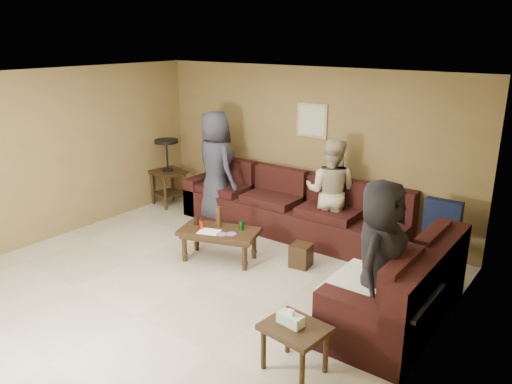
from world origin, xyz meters
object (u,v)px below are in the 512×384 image
Objects in this scene: coffee_table at (219,234)px; person_left at (216,166)px; waste_bin at (301,255)px; person_middle at (331,192)px; person_right at (379,261)px; sectional_sofa at (318,234)px; side_table_right at (294,332)px; end_table_left at (168,171)px.

person_left is (-1.09, 1.20, 0.53)m from coffee_table.
waste_bin is 1.12m from person_middle.
person_right reaches higher than waste_bin.
person_left reaches higher than person_right.
person_left is (-2.11, 0.30, 0.58)m from sectional_sofa.
person_left is at bearing 140.82° from side_table_right.
end_table_left is 4.96m from person_right.
person_right is (1.43, -0.89, 0.67)m from waste_bin.
person_left is (-2.09, 0.71, 0.75)m from waste_bin.
person_middle is (3.16, 0.19, 0.16)m from end_table_left.
end_table_left is at bearing -9.20° from person_middle.
person_right is (3.52, -1.60, -0.07)m from person_left.
sectional_sofa reaches higher than waste_bin.
coffee_table is 0.98× the size of end_table_left.
person_middle is at bearing 57.14° from coffee_table.
person_left is (-3.17, 2.59, 0.50)m from side_table_right.
coffee_table is (-1.02, -0.90, 0.05)m from sectional_sofa.
side_table_right is 1.13m from person_right.
coffee_table is at bearing -28.68° from end_table_left.
person_middle reaches higher than coffee_table.
side_table_right is at bearing -31.10° from end_table_left.
person_left is at bearing 171.79° from sectional_sofa.
person_middle is (-1.17, 2.80, 0.39)m from side_table_right.
side_table_right is 0.37× the size of person_right.
sectional_sofa is at bearing 42.71° from person_right.
side_table_right is 2.18m from waste_bin.
sectional_sofa is 2.95× the size of person_middle.
coffee_table is 1.14m from waste_bin.
waste_bin is 0.17× the size of person_left.
person_left reaches higher than side_table_right.
waste_bin is at bearing -92.05° from sectional_sofa.
end_table_left is at bearing 148.90° from side_table_right.
person_middle is (-0.09, 0.92, 0.63)m from waste_bin.
end_table_left is 3.85× the size of waste_bin.
sectional_sofa is at bearing 115.07° from side_table_right.
end_table_left is 5.06m from side_table_right.
person_right is at bearing 174.21° from person_left.
side_table_right is (1.07, -2.28, 0.08)m from sectional_sofa.
sectional_sofa is 15.05× the size of waste_bin.
coffee_table is 0.71× the size of person_right.
end_table_left reaches higher than side_table_right.
person_left is 1.09× the size of person_right.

